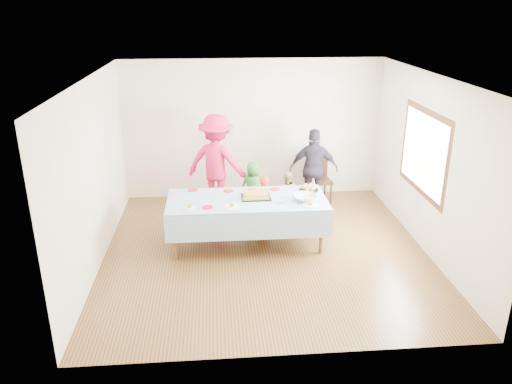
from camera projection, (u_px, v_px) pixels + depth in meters
ground at (265, 251)px, 7.88m from camera, size 5.00×5.00×0.00m
room_walls at (270, 142)px, 7.25m from camera, size 5.04×5.04×2.72m
party_table at (247, 202)px, 7.85m from camera, size 2.50×1.10×0.78m
birthday_cake at (256, 195)px, 7.88m from camera, size 0.46×0.36×0.08m
rolls_tray at (309, 188)px, 8.18m from camera, size 0.32×0.32×0.10m
punch_bowl at (305, 197)px, 7.77m from camera, size 0.37×0.37×0.09m
party_hat at (313, 182)px, 8.32m from camera, size 0.10×0.10×0.16m
fork_pile at (282, 200)px, 7.69m from camera, size 0.24×0.18×0.07m
plate_red_far_a at (193, 190)px, 8.19m from camera, size 0.16×0.16×0.01m
plate_red_far_b at (228, 191)px, 8.15m from camera, size 0.16×0.16×0.01m
plate_red_far_c at (252, 190)px, 8.18m from camera, size 0.17×0.17×0.01m
plate_red_far_d at (275, 189)px, 8.22m from camera, size 0.17×0.17×0.01m
plate_red_near at (207, 207)px, 7.50m from camera, size 0.16×0.16×0.01m
plate_white_left at (189, 208)px, 7.48m from camera, size 0.20×0.20×0.01m
plate_white_mid at (232, 207)px, 7.51m from camera, size 0.25×0.25×0.01m
plate_white_right at (310, 205)px, 7.58m from camera, size 0.24×0.24×0.01m
dining_chair at (318, 175)px, 9.65m from camera, size 0.47×0.47×0.98m
toddler_left at (263, 202)px, 8.56m from camera, size 0.40×0.34×0.94m
toddler_mid at (253, 187)px, 9.19m from camera, size 0.48×0.32×0.96m
toddler_right at (287, 193)px, 9.16m from camera, size 0.40×0.31×0.80m
adult_left at (217, 163)px, 9.21m from camera, size 1.33×1.08×1.80m
adult_right at (314, 169)px, 9.28m from camera, size 0.95×0.53×1.53m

